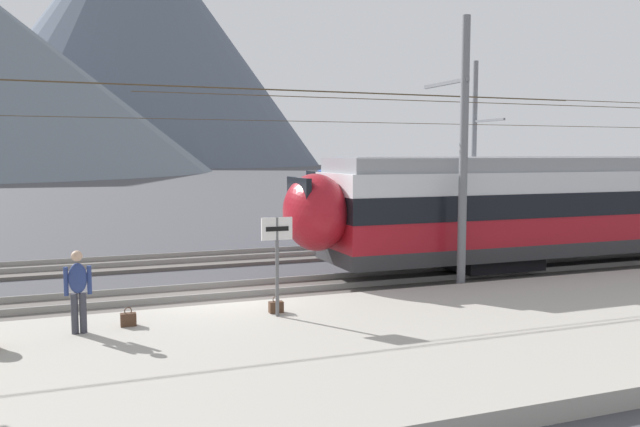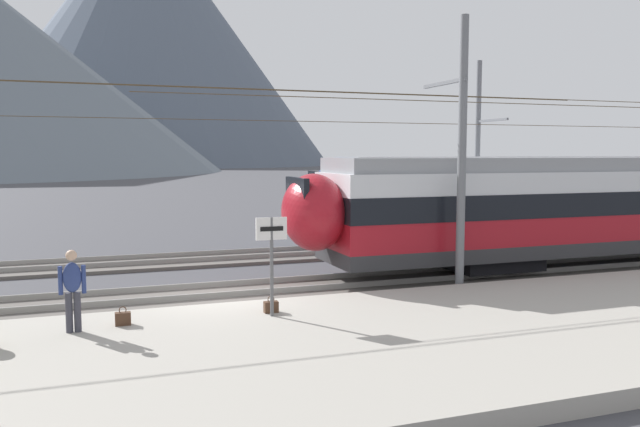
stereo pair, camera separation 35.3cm
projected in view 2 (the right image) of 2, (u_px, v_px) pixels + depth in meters
name	position (u px, v px, depth m)	size (l,w,h in m)	color
ground_plane	(218.00, 307.00, 16.59)	(400.00, 400.00, 0.00)	#424247
platform_slab	(268.00, 357.00, 11.92)	(120.00, 7.80, 0.35)	#A39E93
track_near	(210.00, 295.00, 17.70)	(120.00, 3.00, 0.28)	#5B5651
track_far	(182.00, 261.00, 23.32)	(120.00, 3.00, 0.28)	#5B5651
train_far_track	(587.00, 192.00, 29.29)	(26.92, 2.91, 4.27)	#2D2D30
catenary_mast_mid	(459.00, 150.00, 17.83)	(49.50, 2.32, 7.75)	slate
catenary_mast_far_side	(479.00, 148.00, 29.38)	(49.50, 2.38, 8.23)	slate
platform_sign	(272.00, 244.00, 14.10)	(0.70, 0.08, 2.22)	#59595B
passenger_walking	(72.00, 286.00, 12.87)	(0.53, 0.22, 1.69)	#383842
handbag_beside_passenger	(123.00, 318.00, 13.47)	(0.32, 0.18, 0.40)	#472D1E
handbag_near_sign	(271.00, 307.00, 14.55)	(0.32, 0.18, 0.39)	#472D1E
mountain_central_peak	(145.00, 36.00, 221.92)	(128.55, 128.55, 90.18)	#515B6B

